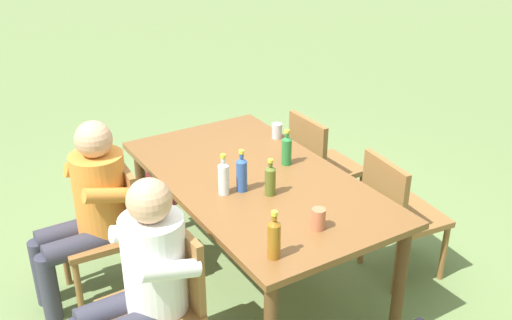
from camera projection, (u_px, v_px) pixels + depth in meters
The scene contains 16 objects.
ground_plane at pixel (256, 280), 3.96m from camera, with size 24.00×24.00×0.00m, color #6B844C.
dining_table at pixel (256, 189), 3.66m from camera, with size 1.86×1.03×0.77m.
chair_near_left at pixel (110, 224), 3.68m from camera, with size 0.47×0.47×0.87m.
chair_near_right at pixel (163, 297), 3.05m from camera, with size 0.45×0.45×0.87m.
chair_far_left at pixel (319, 163), 4.46m from camera, with size 0.44×0.44×0.87m.
chair_far_right at pixel (397, 211), 3.82m from camera, with size 0.49×0.49×0.87m.
person_in_white_shirt at pixel (89, 205), 3.56m from camera, with size 0.47×0.61×1.18m.
person_in_plaid_shirt at pixel (141, 278), 2.92m from camera, with size 0.47×0.61×1.18m.
bottle_blue at pixel (242, 173), 3.43m from camera, with size 0.06×0.06×0.26m.
bottle_amber at pixel (274, 238), 2.83m from camera, with size 0.06×0.06×0.26m.
bottle_green at pixel (287, 150), 3.75m from camera, with size 0.06×0.06×0.24m.
bottle_olive at pixel (270, 179), 3.40m from camera, with size 0.06×0.06×0.22m.
bottle_clear at pixel (224, 177), 3.40m from camera, with size 0.06×0.06×0.25m.
cup_terracotta at pixel (318, 219), 3.08m from camera, with size 0.07×0.07×0.12m, color #BC6B47.
cup_steel at pixel (277, 131), 4.15m from camera, with size 0.07×0.07×0.11m, color #B2B7BC.
backpack_by_far_side at pixel (164, 174), 4.87m from camera, with size 0.31×0.25×0.47m.
Camera 1 is at (2.74, -1.68, 2.45)m, focal length 41.60 mm.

